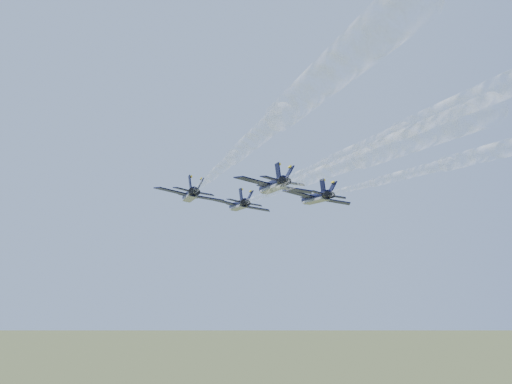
# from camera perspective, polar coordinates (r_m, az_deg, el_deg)

# --- Properties ---
(jet_lead) EXTENTS (10.89, 14.96, 3.61)m
(jet_lead) POSITION_cam_1_polar(r_m,az_deg,el_deg) (101.94, -1.79, -1.33)
(jet_lead) COLOR black
(jet_left) EXTENTS (10.89, 14.96, 3.61)m
(jet_left) POSITION_cam_1_polar(r_m,az_deg,el_deg) (90.67, -6.63, -0.32)
(jet_left) COLOR black
(jet_right) EXTENTS (10.89, 14.96, 3.61)m
(jet_right) POSITION_cam_1_polar(r_m,az_deg,el_deg) (93.53, 5.96, -0.60)
(jet_right) COLOR black
(jet_slot) EXTENTS (10.89, 14.96, 3.61)m
(jet_slot) POSITION_cam_1_polar(r_m,az_deg,el_deg) (81.20, 1.64, 0.63)
(jet_slot) COLOR black
(smoke_trail_lead) EXTENTS (24.93, 64.07, 2.13)m
(smoke_trail_lead) POSITION_cam_1_polar(r_m,az_deg,el_deg) (53.90, 8.38, 5.69)
(smoke_trail_lead) COLOR white
(smoke_trail_left) EXTENTS (24.93, 64.07, 2.13)m
(smoke_trail_left) POSITION_cam_1_polar(r_m,az_deg,el_deg) (41.88, 0.73, 9.90)
(smoke_trail_left) COLOR white
(smoke_trail_slot) EXTENTS (24.93, 64.07, 2.13)m
(smoke_trail_slot) POSITION_cam_1_polar(r_m,az_deg,el_deg) (36.03, 22.38, 13.81)
(smoke_trail_slot) COLOR white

